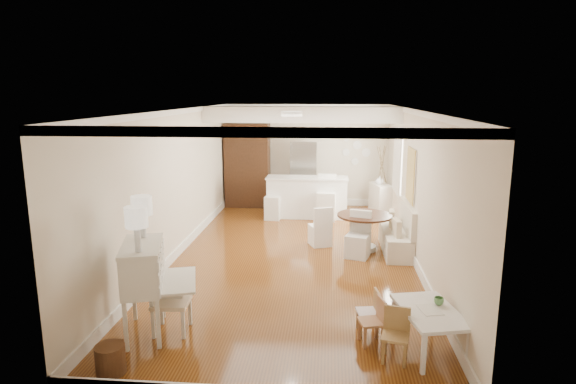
# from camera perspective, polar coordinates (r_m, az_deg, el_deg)

# --- Properties ---
(room) EXTENTS (9.00, 9.04, 2.82)m
(room) POSITION_cam_1_polar(r_m,az_deg,el_deg) (9.22, 1.10, 4.68)
(room) COLOR brown
(room) RESTS_ON ground
(secretary_bureau) EXTENTS (1.19, 1.20, 1.23)m
(secretary_bureau) POSITION_cam_1_polar(r_m,az_deg,el_deg) (6.60, -16.69, -10.98)
(secretary_bureau) COLOR silver
(secretary_bureau) RESTS_ON ground
(gustavian_armchair) EXTENTS (0.52, 0.52, 0.86)m
(gustavian_armchair) POSITION_cam_1_polar(r_m,az_deg,el_deg) (6.63, -13.67, -12.42)
(gustavian_armchair) COLOR silver
(gustavian_armchair) RESTS_ON ground
(wicker_basket) EXTENTS (0.43, 0.43, 0.33)m
(wicker_basket) POSITION_cam_1_polar(r_m,az_deg,el_deg) (6.05, -20.30, -18.10)
(wicker_basket) COLOR #4C2C17
(wicker_basket) RESTS_ON ground
(kids_table) EXTENTS (0.86, 1.18, 0.53)m
(kids_table) POSITION_cam_1_polar(r_m,az_deg,el_deg) (6.33, 16.32, -15.45)
(kids_table) COLOR white
(kids_table) RESTS_ON ground
(kids_chair_a) EXTENTS (0.36, 0.36, 0.61)m
(kids_chair_a) POSITION_cam_1_polar(r_m,az_deg,el_deg) (6.31, 9.84, -14.83)
(kids_chair_a) COLOR #A9744D
(kids_chair_a) RESTS_ON ground
(kids_chair_b) EXTENTS (0.32, 0.32, 0.58)m
(kids_chair_b) POSITION_cam_1_polar(r_m,az_deg,el_deg) (6.58, 9.43, -13.77)
(kids_chair_b) COLOR #A17949
(kids_chair_b) RESTS_ON ground
(kids_chair_c) EXTENTS (0.37, 0.37, 0.64)m
(kids_chair_c) POSITION_cam_1_polar(r_m,az_deg,el_deg) (5.99, 12.62, -16.27)
(kids_chair_c) COLOR #A8824C
(kids_chair_c) RESTS_ON ground
(banquette) EXTENTS (0.52, 1.60, 0.98)m
(banquette) POSITION_cam_1_polar(r_m,az_deg,el_deg) (9.75, 12.69, -4.16)
(banquette) COLOR silver
(banquette) RESTS_ON ground
(dining_table) EXTENTS (1.39, 1.39, 0.74)m
(dining_table) POSITION_cam_1_polar(r_m,az_deg,el_deg) (9.76, 9.01, -4.75)
(dining_table) COLOR #472617
(dining_table) RESTS_ON ground
(slip_chair_near) EXTENTS (0.53, 0.54, 0.88)m
(slip_chair_near) POSITION_cam_1_polar(r_m,az_deg,el_deg) (9.32, 8.29, -5.03)
(slip_chair_near) COLOR white
(slip_chair_near) RESTS_ON ground
(slip_chair_far) EXTENTS (0.52, 0.53, 0.84)m
(slip_chair_far) POSITION_cam_1_polar(r_m,az_deg,el_deg) (9.96, 3.83, -3.99)
(slip_chair_far) COLOR white
(slip_chair_far) RESTS_ON ground
(breakfast_counter) EXTENTS (2.05, 0.65, 1.03)m
(breakfast_counter) POSITION_cam_1_polar(r_m,az_deg,el_deg) (12.19, 2.27, -0.60)
(breakfast_counter) COLOR white
(breakfast_counter) RESTS_ON ground
(bar_stool_left) EXTENTS (0.40, 0.40, 0.93)m
(bar_stool_left) POSITION_cam_1_polar(r_m,az_deg,el_deg) (11.97, -1.81, -1.07)
(bar_stool_left) COLOR white
(bar_stool_left) RESTS_ON ground
(bar_stool_right) EXTENTS (0.48, 0.48, 1.13)m
(bar_stool_right) POSITION_cam_1_polar(r_m,az_deg,el_deg) (11.91, 4.55, -0.67)
(bar_stool_right) COLOR white
(bar_stool_right) RESTS_ON ground
(pantry_cabinet) EXTENTS (1.20, 0.60, 2.30)m
(pantry_cabinet) POSITION_cam_1_polar(r_m,az_deg,el_deg) (13.32, -4.81, 3.19)
(pantry_cabinet) COLOR #381E11
(pantry_cabinet) RESTS_ON ground
(fridge) EXTENTS (0.75, 0.65, 1.80)m
(fridge) POSITION_cam_1_polar(r_m,az_deg,el_deg) (13.14, 3.38, 2.00)
(fridge) COLOR silver
(fridge) RESTS_ON ground
(sideboard) EXTENTS (0.57, 0.89, 0.79)m
(sideboard) POSITION_cam_1_polar(r_m,az_deg,el_deg) (12.75, 10.91, -0.81)
(sideboard) COLOR white
(sideboard) RESTS_ON ground
(pencil_cup) EXTENTS (0.14, 0.14, 0.09)m
(pencil_cup) POSITION_cam_1_polar(r_m,az_deg,el_deg) (6.36, 17.45, -12.22)
(pencil_cup) COLOR #5A9758
(pencil_cup) RESTS_ON kids_table
(branch_vase) EXTENTS (0.24, 0.24, 0.21)m
(branch_vase) POSITION_cam_1_polar(r_m,az_deg,el_deg) (12.64, 10.81, 1.40)
(branch_vase) COLOR silver
(branch_vase) RESTS_ON sideboard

